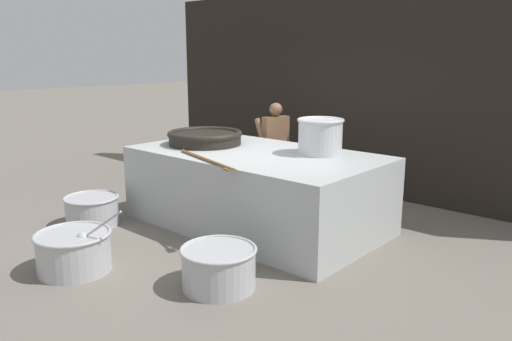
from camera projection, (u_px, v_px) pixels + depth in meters
The scene contains 10 objects.
ground_plane at pixel (256, 224), 6.82m from camera, with size 60.00×60.00×0.00m, color slate.
back_wall at pixel (356, 91), 8.27m from camera, with size 8.21×0.24×3.35m, color black.
hearth_platform at pixel (256, 189), 6.70m from camera, with size 3.32×1.88×1.01m.
giant_wok_near at pixel (205, 137), 7.13m from camera, with size 1.07×1.07×0.19m.
stock_pot at pixel (320, 136), 6.39m from camera, with size 0.60×0.60×0.46m.
stirring_paddle at pixel (208, 160), 5.97m from camera, with size 1.29×0.43×0.04m.
cook at pixel (275, 145), 8.13m from camera, with size 0.43×0.60×1.52m.
prep_bowl_vegetables at pixel (74, 250), 5.31m from camera, with size 1.01×0.80×0.75m.
prep_bowl_meat at pixel (219, 266), 4.92m from camera, with size 0.77×0.77×0.42m.
prep_bowl_extra at pixel (92, 209), 6.76m from camera, with size 0.73×0.73×0.40m.
Camera 1 is at (4.29, -4.85, 2.26)m, focal length 35.00 mm.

